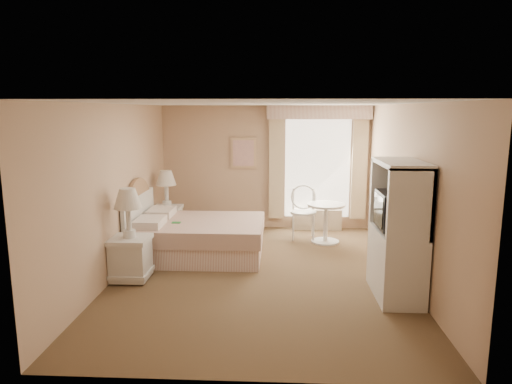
# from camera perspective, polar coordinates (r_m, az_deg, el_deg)

# --- Properties ---
(room) EXTENTS (4.21, 5.51, 2.51)m
(room) POSITION_cam_1_polar(r_m,az_deg,el_deg) (6.59, 0.51, 0.07)
(room) COLOR brown
(room) RESTS_ON ground
(window) EXTENTS (2.05, 0.22, 2.51)m
(window) POSITION_cam_1_polar(r_m,az_deg,el_deg) (9.23, 7.74, 3.48)
(window) COLOR white
(window) RESTS_ON room
(framed_art) EXTENTS (0.52, 0.04, 0.62)m
(framed_art) POSITION_cam_1_polar(r_m,az_deg,el_deg) (9.26, -1.58, 4.89)
(framed_art) COLOR tan
(framed_art) RESTS_ON room
(bed) EXTENTS (2.09, 1.59, 1.41)m
(bed) POSITION_cam_1_polar(r_m,az_deg,el_deg) (7.70, -7.67, -5.48)
(bed) COLOR tan
(bed) RESTS_ON room
(nightstand_near) EXTENTS (0.54, 0.54, 1.31)m
(nightstand_near) POSITION_cam_1_polar(r_m,az_deg,el_deg) (6.78, -15.47, -6.58)
(nightstand_near) COLOR silver
(nightstand_near) RESTS_ON room
(nightstand_far) EXTENTS (0.53, 0.53, 1.28)m
(nightstand_far) POSITION_cam_1_polar(r_m,az_deg,el_deg) (8.81, -11.04, -2.61)
(nightstand_far) COLOR silver
(nightstand_far) RESTS_ON room
(round_table) EXTENTS (0.69, 0.69, 0.73)m
(round_table) POSITION_cam_1_polar(r_m,az_deg,el_deg) (8.46, 8.72, -3.06)
(round_table) COLOR silver
(round_table) RESTS_ON room
(cafe_chair) EXTENTS (0.50, 0.50, 1.01)m
(cafe_chair) POSITION_cam_1_polar(r_m,az_deg,el_deg) (8.69, 5.93, -1.96)
(cafe_chair) COLOR silver
(cafe_chair) RESTS_ON room
(armoire) EXTENTS (0.54, 1.07, 1.78)m
(armoire) POSITION_cam_1_polar(r_m,az_deg,el_deg) (6.20, 17.29, -5.90)
(armoire) COLOR silver
(armoire) RESTS_ON room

